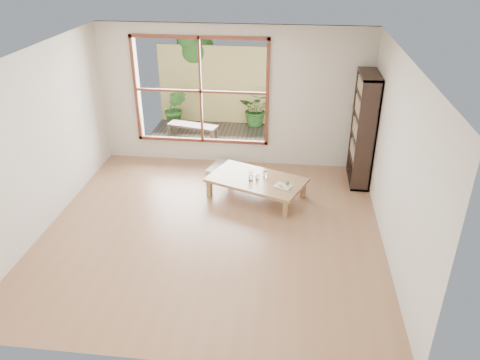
{
  "coord_description": "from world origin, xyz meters",
  "views": [
    {
      "loc": [
        1.1,
        -5.82,
        3.91
      ],
      "look_at": [
        0.34,
        0.6,
        0.55
      ],
      "focal_mm": 35.0,
      "sensor_mm": 36.0,
      "label": 1
    }
  ],
  "objects_px": {
    "low_table": "(256,181)",
    "bookshelf": "(363,130)",
    "garden_bench": "(193,127)",
    "food_tray": "(284,185)"
  },
  "relations": [
    {
      "from": "low_table",
      "to": "garden_bench",
      "type": "relative_size",
      "value": 1.59
    },
    {
      "from": "garden_bench",
      "to": "bookshelf",
      "type": "bearing_deg",
      "value": -10.92
    },
    {
      "from": "garden_bench",
      "to": "low_table",
      "type": "bearing_deg",
      "value": -42.68
    },
    {
      "from": "low_table",
      "to": "bookshelf",
      "type": "relative_size",
      "value": 0.91
    },
    {
      "from": "low_table",
      "to": "bookshelf",
      "type": "bearing_deg",
      "value": 46.66
    },
    {
      "from": "bookshelf",
      "to": "garden_bench",
      "type": "relative_size",
      "value": 1.75
    },
    {
      "from": "garden_bench",
      "to": "food_tray",
      "type": "bearing_deg",
      "value": -38.15
    },
    {
      "from": "low_table",
      "to": "bookshelf",
      "type": "distance_m",
      "value": 2.06
    },
    {
      "from": "low_table",
      "to": "food_tray",
      "type": "xyz_separation_m",
      "value": [
        0.46,
        -0.22,
        0.06
      ]
    },
    {
      "from": "low_table",
      "to": "garden_bench",
      "type": "bearing_deg",
      "value": 145.94
    }
  ]
}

